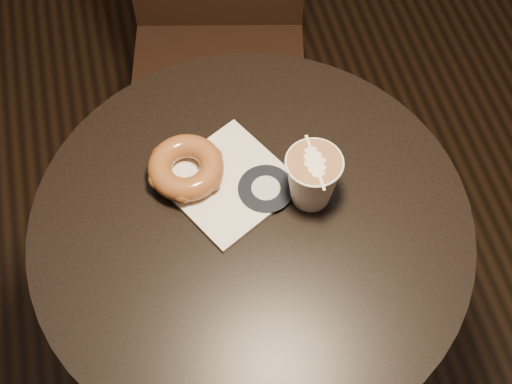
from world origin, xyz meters
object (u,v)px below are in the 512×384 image
pastry_bag (229,183)px  latte_cup (312,179)px  chair (217,18)px  cafe_table (252,274)px  doughnut (186,168)px

pastry_bag → latte_cup: size_ratio=1.78×
chair → latte_cup: bearing=-73.7°
cafe_table → pastry_bag: size_ratio=4.25×
doughnut → pastry_bag: bearing=-24.9°
pastry_bag → latte_cup: (0.12, -0.05, 0.05)m
latte_cup → doughnut: bearing=156.5°
cafe_table → chair: chair is taller
doughnut → chair: bearing=74.0°
cafe_table → doughnut: bearing=128.3°
pastry_bag → doughnut: doughnut is taller
cafe_table → doughnut: doughnut is taller
cafe_table → chair: 0.63m
cafe_table → doughnut: size_ratio=6.10×
chair → pastry_bag: size_ratio=5.69×
latte_cup → pastry_bag: bearing=157.3°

